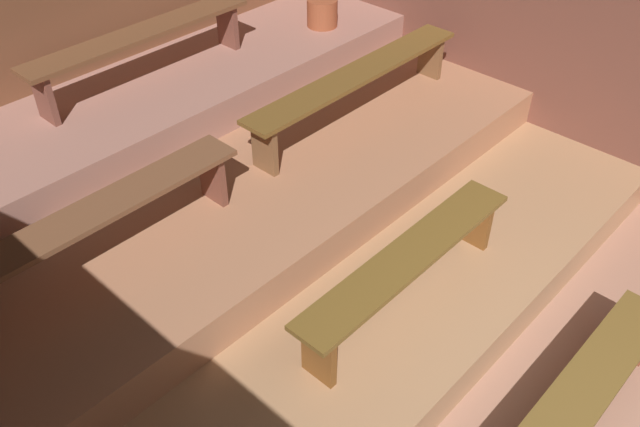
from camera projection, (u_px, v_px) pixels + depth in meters
ground at (320, 298)px, 4.87m from camera, size 6.17×5.94×0.08m
wall_back at (85, 25)px, 5.42m from camera, size 6.17×0.06×2.56m
wall_right at (541, 15)px, 5.58m from camera, size 0.06×5.94×2.56m
platform_lower at (257, 238)px, 5.09m from camera, size 5.37×3.83×0.30m
platform_middle at (204, 176)px, 5.22m from camera, size 5.37×2.67×0.30m
platform_upper at (142, 110)px, 5.42m from camera, size 5.37×1.20×0.30m
bench_floor_center at (567, 415)px, 3.66m from camera, size 2.13×0.29×0.42m
bench_lower_center at (407, 264)px, 4.16m from camera, size 1.86×0.29×0.42m
bench_middle_left at (74, 231)px, 3.93m from camera, size 2.31×0.29×0.42m
bench_middle_right at (357, 80)px, 5.39m from camera, size 2.31×0.29×0.42m
bench_upper_center at (141, 41)px, 5.29m from camera, size 2.00×0.29×0.42m
pail_upper at (322, 13)px, 6.27m from camera, size 0.29×0.29×0.26m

